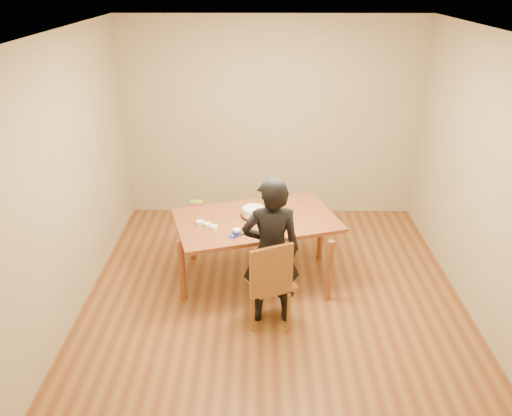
{
  "coord_description": "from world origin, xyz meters",
  "views": [
    {
      "loc": [
        -0.15,
        -4.32,
        3.17
      ],
      "look_at": [
        -0.19,
        0.44,
        0.9
      ],
      "focal_mm": 35.0,
      "sensor_mm": 36.0,
      "label": 1
    }
  ],
  "objects_px": {
    "dining_chair": "(271,282)",
    "person": "(271,252)",
    "cake_plate": "(253,216)",
    "dining_table": "(256,220)",
    "cake": "(253,212)"
  },
  "relations": [
    {
      "from": "dining_chair",
      "to": "person",
      "type": "height_order",
      "value": "person"
    },
    {
      "from": "cake_plate",
      "to": "person",
      "type": "height_order",
      "value": "person"
    },
    {
      "from": "dining_chair",
      "to": "person",
      "type": "distance_m",
      "value": 0.32
    },
    {
      "from": "dining_chair",
      "to": "cake_plate",
      "type": "xyz_separation_m",
      "value": [
        -0.18,
        0.82,
        0.31
      ]
    },
    {
      "from": "dining_table",
      "to": "dining_chair",
      "type": "bearing_deg",
      "value": -95.94
    },
    {
      "from": "dining_chair",
      "to": "cake_plate",
      "type": "distance_m",
      "value": 0.89
    },
    {
      "from": "dining_chair",
      "to": "cake_plate",
      "type": "height_order",
      "value": "cake_plate"
    },
    {
      "from": "dining_table",
      "to": "cake",
      "type": "xyz_separation_m",
      "value": [
        -0.03,
        0.04,
        0.08
      ]
    },
    {
      "from": "dining_table",
      "to": "cake_plate",
      "type": "height_order",
      "value": "cake_plate"
    },
    {
      "from": "cake",
      "to": "person",
      "type": "bearing_deg",
      "value": -76.92
    },
    {
      "from": "dining_table",
      "to": "person",
      "type": "bearing_deg",
      "value": -95.28
    },
    {
      "from": "cake",
      "to": "person",
      "type": "distance_m",
      "value": 0.79
    },
    {
      "from": "dining_table",
      "to": "dining_chair",
      "type": "distance_m",
      "value": 0.84
    },
    {
      "from": "cake_plate",
      "to": "person",
      "type": "distance_m",
      "value": 0.79
    },
    {
      "from": "dining_table",
      "to": "cake_plate",
      "type": "distance_m",
      "value": 0.06
    }
  ]
}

